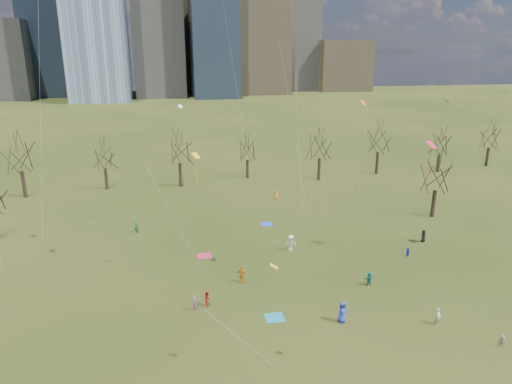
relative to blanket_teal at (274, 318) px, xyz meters
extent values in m
plane|color=black|center=(1.29, 1.73, -0.01)|extent=(500.00, 500.00, 0.00)
cube|color=#726347|center=(46.29, 216.73, 35.98)|extent=(28.00, 28.00, 72.00)
cube|color=#384C66|center=(-58.71, 221.73, 32.48)|extent=(25.00, 25.00, 65.00)
cube|color=slate|center=(71.29, 231.73, 28.98)|extent=(22.00, 22.00, 58.00)
cube|color=#726347|center=(6.29, 241.73, 23.98)|extent=(30.00, 30.00, 48.00)
cube|color=#726347|center=(96.29, 226.73, 13.98)|extent=(30.00, 28.00, 28.00)
cylinder|color=black|center=(-29.71, 40.73, 2.12)|extent=(0.55, 0.55, 4.28)
cylinder|color=black|center=(-17.71, 42.73, 1.79)|extent=(0.52, 0.52, 3.60)
cylinder|color=black|center=(-5.71, 41.73, 2.01)|extent=(0.54, 0.54, 4.05)
cylinder|color=black|center=(6.29, 44.73, 1.67)|extent=(0.51, 0.51, 3.38)
cylinder|color=black|center=(18.29, 40.73, 1.97)|extent=(0.54, 0.54, 3.96)
cylinder|color=black|center=(30.29, 42.73, 2.05)|extent=(0.54, 0.54, 4.14)
cylinder|color=black|center=(42.29, 41.73, 1.74)|extent=(0.52, 0.52, 3.51)
cylinder|color=black|center=(54.29, 43.73, 1.85)|extent=(0.53, 0.53, 3.74)
cylinder|color=black|center=(27.29, 19.73, 1.90)|extent=(0.53, 0.53, 3.83)
cube|color=teal|center=(0.00, 0.00, 0.00)|extent=(1.60, 1.50, 0.03)
cube|color=#2440AB|center=(4.36, 21.63, 0.00)|extent=(1.60, 1.50, 0.03)
cube|color=#AF2341|center=(-4.62, 13.56, 0.00)|extent=(1.60, 1.50, 0.03)
imported|color=#273EAB|center=(5.36, -1.80, 0.93)|extent=(0.98, 0.70, 1.88)
imported|color=silver|center=(12.96, -3.79, 0.74)|extent=(0.66, 0.63, 1.51)
imported|color=red|center=(-5.35, 3.10, 0.73)|extent=(0.61, 0.76, 1.48)
imported|color=slate|center=(16.16, -7.35, 0.47)|extent=(0.69, 0.71, 0.97)
imported|color=orange|center=(-1.62, 6.70, 0.85)|extent=(1.10, 0.82, 1.73)
imported|color=#197364|center=(10.33, 3.64, 0.67)|extent=(1.33, 0.62, 1.38)
imported|color=black|center=(21.28, 12.11, 0.74)|extent=(0.85, 0.68, 1.51)
imported|color=#944F9F|center=(-6.57, 2.57, 0.71)|extent=(0.43, 0.58, 1.44)
imported|color=#2529A3|center=(17.33, 8.70, 0.54)|extent=(0.59, 0.65, 1.10)
imported|color=silver|center=(5.17, 13.01, 0.92)|extent=(1.34, 0.96, 1.87)
imported|color=orange|center=(8.37, 31.78, 0.70)|extent=(0.74, 0.84, 1.44)
imported|color=#1C7F46|center=(-12.21, 22.20, 0.89)|extent=(0.72, 0.79, 1.82)
plane|color=gold|center=(-5.51, 8.00, 12.63)|extent=(1.08, 1.05, 0.45)
cylinder|color=silver|center=(-7.71, 6.46, 7.01)|extent=(4.42, 3.10, 11.25)
cylinder|color=gold|center=(-5.51, 8.00, 11.03)|extent=(0.04, 0.04, 2.70)
plane|color=yellow|center=(8.17, 15.15, 22.48)|extent=(0.92, 0.97, 0.38)
cylinder|color=silver|center=(4.83, 10.25, 11.93)|extent=(6.70, 9.82, 21.10)
plane|color=#ED1A46|center=(18.35, 8.12, 12.64)|extent=(1.40, 1.29, 0.65)
cylinder|color=silver|center=(20.24, 3.65, 7.01)|extent=(3.81, 8.96, 11.27)
cylinder|color=#ED1A46|center=(18.35, 8.12, 10.73)|extent=(0.04, 0.04, 3.15)
cylinder|color=silver|center=(6.11, 15.26, 16.57)|extent=(3.57, 3.62, 30.36)
plane|color=green|center=(28.78, 21.83, 15.44)|extent=(1.12, 1.25, 0.63)
cylinder|color=silver|center=(28.01, 17.48, 8.41)|extent=(1.56, 8.72, 14.06)
cylinder|color=silver|center=(-20.28, 16.56, 15.22)|extent=(4.22, 4.98, 27.67)
plane|color=#FF5C15|center=(20.99, 30.46, 14.49)|extent=(1.30, 1.20, 0.67)
cylinder|color=silver|center=(20.15, 27.88, 7.94)|extent=(1.70, 5.17, 13.11)
cylinder|color=#FF5C15|center=(20.99, 30.46, 12.67)|extent=(0.04, 0.04, 3.00)
plane|color=yellow|center=(-2.08, -7.73, 8.79)|extent=(0.63, 0.68, 0.29)
cylinder|color=silver|center=(-4.47, -9.80, 5.09)|extent=(4.79, 4.17, 7.41)
cylinder|color=silver|center=(34.40, 17.16, 17.51)|extent=(2.02, 5.68, 32.26)
plane|color=white|center=(-5.41, 36.46, 13.92)|extent=(0.87, 0.77, 0.44)
cylinder|color=silver|center=(-5.13, 34.12, 7.65)|extent=(0.59, 4.69, 12.54)
cylinder|color=silver|center=(1.89, 27.40, 15.04)|extent=(5.07, 5.69, 27.32)
camera|label=1|loc=(-8.55, -32.86, 21.63)|focal=32.00mm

